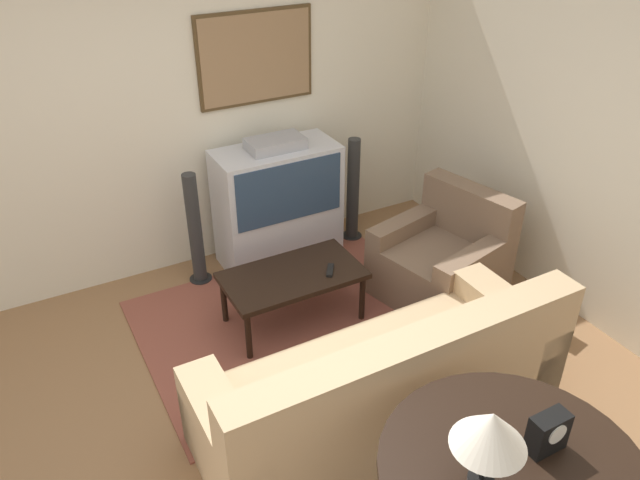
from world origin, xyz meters
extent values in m
plane|color=#8E6642|center=(0.00, 0.00, 0.00)|extent=(12.00, 12.00, 0.00)
cube|color=beige|center=(0.00, 2.13, 1.35)|extent=(12.00, 0.06, 2.70)
cube|color=#4C381E|center=(0.92, 2.08, 1.69)|extent=(0.97, 0.03, 0.73)
cube|color=#93704C|center=(0.92, 2.07, 1.69)|extent=(0.92, 0.01, 0.68)
cube|color=beige|center=(2.63, 0.00, 1.35)|extent=(0.06, 12.00, 2.70)
cube|color=brown|center=(0.61, 0.87, 0.01)|extent=(2.23, 1.76, 0.01)
cube|color=silver|center=(0.92, 1.77, 0.23)|extent=(1.02, 0.48, 0.47)
cube|color=silver|center=(0.92, 1.77, 0.75)|extent=(1.02, 0.48, 0.57)
cube|color=#2D425B|center=(0.92, 1.53, 0.75)|extent=(0.92, 0.01, 0.50)
cube|color=#9E9EA3|center=(0.92, 1.77, 1.08)|extent=(0.46, 0.27, 0.09)
cube|color=tan|center=(0.64, -0.24, 0.21)|extent=(2.24, 0.86, 0.43)
cube|color=tan|center=(0.64, -0.55, 0.67)|extent=(2.23, 0.23, 0.48)
cube|color=tan|center=(1.64, -0.23, 0.29)|extent=(0.24, 0.85, 0.59)
cube|color=tan|center=(-0.35, -0.24, 0.29)|extent=(0.24, 0.85, 0.59)
cube|color=#877154|center=(1.15, -0.42, 0.60)|extent=(0.36, 0.12, 0.34)
cube|color=#877154|center=(0.14, -0.42, 0.60)|extent=(0.36, 0.12, 0.34)
cube|color=brown|center=(1.79, 0.66, 0.22)|extent=(1.00, 1.00, 0.45)
cube|color=brown|center=(2.11, 0.73, 0.65)|extent=(0.36, 0.85, 0.41)
cube|color=brown|center=(1.71, 0.98, 0.29)|extent=(0.85, 0.35, 0.59)
cube|color=brown|center=(1.86, 0.33, 0.29)|extent=(0.85, 0.35, 0.59)
cube|color=black|center=(0.62, 0.90, 0.42)|extent=(1.02, 0.57, 0.04)
cylinder|color=black|center=(0.16, 0.67, 0.20)|extent=(0.04, 0.04, 0.40)
cylinder|color=black|center=(1.09, 0.67, 0.20)|extent=(0.04, 0.04, 0.40)
cylinder|color=black|center=(0.16, 1.14, 0.20)|extent=(0.04, 0.04, 0.40)
cylinder|color=black|center=(1.09, 1.14, 0.20)|extent=(0.04, 0.04, 0.40)
cylinder|color=black|center=(0.58, -1.35, 0.78)|extent=(1.17, 1.17, 0.04)
cylinder|color=black|center=(0.40, -1.33, 0.81)|extent=(0.11, 0.11, 0.02)
cylinder|color=black|center=(0.40, -1.33, 1.00)|extent=(0.02, 0.02, 0.34)
cone|color=silver|center=(0.40, -1.33, 1.11)|extent=(0.31, 0.31, 0.18)
cube|color=black|center=(0.77, -1.33, 0.90)|extent=(0.18, 0.09, 0.19)
cylinder|color=white|center=(0.77, -1.38, 0.93)|extent=(0.10, 0.01, 0.10)
cube|color=black|center=(0.88, 0.80, 0.45)|extent=(0.13, 0.16, 0.02)
cylinder|color=black|center=(0.18, 1.76, 0.01)|extent=(0.19, 0.19, 0.02)
cylinder|color=#2D2D2D|center=(0.18, 1.76, 0.49)|extent=(0.11, 0.11, 0.98)
cylinder|color=black|center=(1.66, 1.76, 0.01)|extent=(0.19, 0.19, 0.02)
cylinder|color=#2D2D2D|center=(1.66, 1.76, 0.49)|extent=(0.11, 0.11, 0.98)
camera|label=1|loc=(-0.99, -2.50, 3.01)|focal=35.00mm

